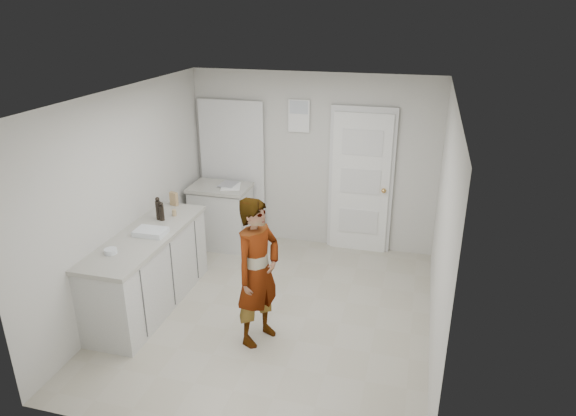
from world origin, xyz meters
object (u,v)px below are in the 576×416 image
(oil_cruet_a, at_px, (162,211))
(baking_dish, at_px, (151,232))
(cake_mix_box, at_px, (174,199))
(oil_cruet_b, at_px, (158,209))
(egg_bowl, at_px, (111,251))
(spice_jar, at_px, (174,213))
(person, at_px, (258,272))

(oil_cruet_a, distance_m, baking_dish, 0.42)
(cake_mix_box, relative_size, oil_cruet_b, 0.62)
(egg_bowl, bearing_deg, oil_cruet_b, 87.39)
(spice_jar, height_order, egg_bowl, spice_jar)
(person, relative_size, oil_cruet_a, 6.75)
(oil_cruet_b, height_order, baking_dish, oil_cruet_b)
(egg_bowl, bearing_deg, oil_cruet_a, 84.15)
(person, distance_m, cake_mix_box, 1.94)
(egg_bowl, bearing_deg, baking_dish, 72.83)
(oil_cruet_a, relative_size, baking_dish, 0.68)
(egg_bowl, bearing_deg, person, 8.57)
(cake_mix_box, bearing_deg, person, -20.60)
(oil_cruet_b, relative_size, baking_dish, 0.82)
(oil_cruet_b, bearing_deg, egg_bowl, -92.61)
(spice_jar, bearing_deg, person, -32.76)
(person, bearing_deg, egg_bowl, 122.54)
(person, relative_size, oil_cruet_b, 5.63)
(oil_cruet_a, bearing_deg, cake_mix_box, 100.09)
(cake_mix_box, distance_m, oil_cruet_b, 0.47)
(cake_mix_box, relative_size, oil_cruet_a, 0.74)
(person, xyz_separation_m, baking_dish, (-1.36, 0.30, 0.15))
(cake_mix_box, xyz_separation_m, baking_dish, (0.16, -0.89, -0.06))
(egg_bowl, bearing_deg, spice_jar, 81.06)
(oil_cruet_b, bearing_deg, person, -26.10)
(person, xyz_separation_m, egg_bowl, (-1.53, -0.23, 0.15))
(oil_cruet_a, relative_size, oil_cruet_b, 0.83)
(oil_cruet_a, xyz_separation_m, baking_dish, (0.07, -0.40, -0.08))
(oil_cruet_a, height_order, oil_cruet_b, oil_cruet_b)
(cake_mix_box, relative_size, egg_bowl, 1.33)
(spice_jar, distance_m, egg_bowl, 1.11)
(spice_jar, xyz_separation_m, baking_dish, (-0.01, -0.57, -0.01))
(cake_mix_box, height_order, baking_dish, cake_mix_box)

